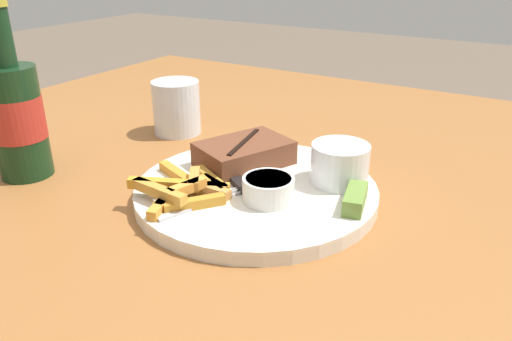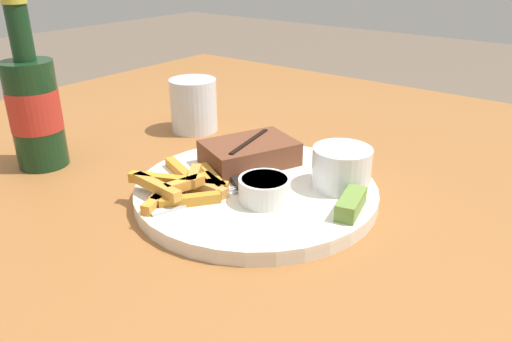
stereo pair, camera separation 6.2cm
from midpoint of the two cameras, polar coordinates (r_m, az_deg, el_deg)
The scene contains 11 objects.
dining_table at distance 0.67m, azimuth -2.68°, elevation -8.23°, with size 1.29×1.38×0.75m.
dinner_plate at distance 0.63m, azimuth -2.81°, elevation -2.45°, with size 0.31×0.31×0.02m.
steak_portion at distance 0.68m, azimuth -3.97°, elevation 1.92°, with size 0.14×0.12×0.03m.
fries_pile at distance 0.61m, azimuth -10.94°, elevation -2.08°, with size 0.14×0.13×0.02m.
coleslaw_cup at distance 0.63m, azimuth 6.81°, elevation 0.99°, with size 0.07×0.07×0.05m.
dipping_sauce_cup at distance 0.59m, azimuth -1.62°, elevation -2.08°, with size 0.06×0.06×0.03m.
pickle_spear at distance 0.58m, azimuth 8.29°, elevation -3.29°, with size 0.07×0.04×0.02m.
fork_utensil at distance 0.59m, azimuth -9.10°, elevation -3.75°, with size 0.13×0.05×0.00m.
knife_utensil at distance 0.65m, azimuth -5.73°, elevation -0.55°, with size 0.10×0.15×0.01m.
beer_bottle at distance 0.76m, azimuth -27.88°, elevation 5.60°, with size 0.07×0.07×0.25m.
drinking_glass at distance 0.86m, azimuth -11.14°, elevation 7.06°, with size 0.08×0.08×0.09m.
Camera 1 is at (-0.49, -0.29, 1.04)m, focal length 35.00 mm.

